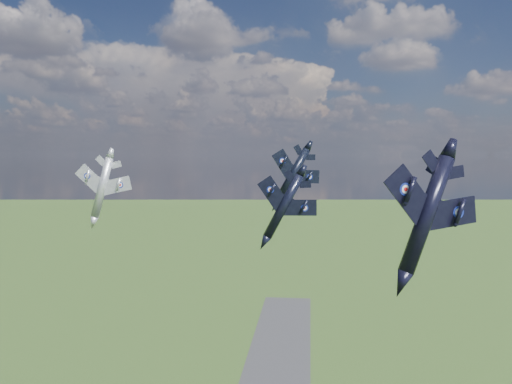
# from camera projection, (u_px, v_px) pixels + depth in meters

# --- Properties ---
(jet_lead_navy) EXTENTS (11.32, 15.22, 7.70)m
(jet_lead_navy) POSITION_uv_depth(u_px,v_px,m) (284.00, 206.00, 77.10)
(jet_lead_navy) COLOR black
(jet_right_navy) EXTENTS (14.00, 15.77, 5.94)m
(jet_right_navy) POSITION_uv_depth(u_px,v_px,m) (427.00, 214.00, 38.51)
(jet_right_navy) COLOR black
(jet_high_navy) EXTENTS (14.62, 17.45, 8.06)m
(jet_high_navy) POSITION_uv_depth(u_px,v_px,m) (293.00, 175.00, 92.64)
(jet_high_navy) COLOR black
(jet_left_silver) EXTENTS (11.38, 14.35, 5.19)m
(jet_left_silver) POSITION_uv_depth(u_px,v_px,m) (102.00, 187.00, 78.48)
(jet_left_silver) COLOR #9A9DA4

